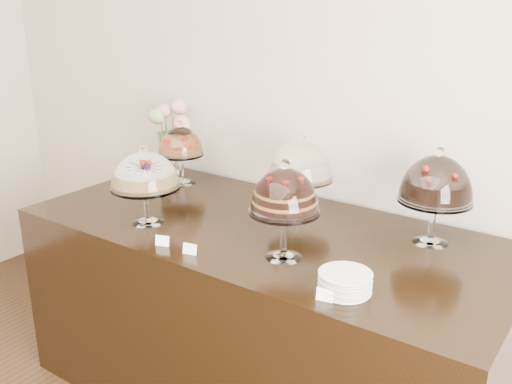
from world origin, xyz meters
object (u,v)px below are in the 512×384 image
Objects in this scene: cake_stand_choco_layer at (285,195)px; plate_stack at (345,282)px; flower_vase at (169,133)px; cake_stand_cheesecake at (301,164)px; cake_stand_fruit_tart at (181,144)px; display_counter at (262,315)px; cake_stand_sugar_sponge at (145,174)px; cake_stand_dark_choco at (436,183)px.

plate_stack is at bearing -19.64° from cake_stand_choco_layer.
flower_vase is at bearing 155.15° from plate_stack.
cake_stand_cheesecake is 0.78m from cake_stand_fruit_tart.
flower_vase is 2.36× the size of plate_stack.
cake_stand_sugar_sponge is at bearing -151.02° from display_counter.
cake_stand_sugar_sponge is 0.94× the size of cake_stand_cheesecake.
cake_stand_choco_layer is at bearing -26.28° from flower_vase.
cake_stand_choco_layer is 1.27m from flower_vase.
flower_vase reaches higher than cake_stand_cheesecake.
cake_stand_fruit_tart is (-0.27, 0.53, -0.01)m from cake_stand_sugar_sponge.
cake_stand_choco_layer is 0.64m from cake_stand_dark_choco.
cake_stand_sugar_sponge is at bearing -176.16° from cake_stand_choco_layer.
flower_vase is at bearing 153.44° from cake_stand_fruit_tart.
display_counter is 5.11× the size of flower_vase.
flower_vase is (-1.56, 0.08, -0.02)m from cake_stand_dark_choco.
cake_stand_choco_layer is at bearing 3.84° from cake_stand_sugar_sponge.
cake_stand_choco_layer is 2.20× the size of plate_stack.
cake_stand_dark_choco reaches higher than cake_stand_fruit_tart.
cake_stand_sugar_sponge is (-0.46, -0.25, 0.68)m from display_counter.
display_counter is at bearing -21.65° from flower_vase.
cake_stand_dark_choco is at bearing 80.67° from plate_stack.
cake_stand_cheesecake is 0.80m from plate_stack.
cake_stand_sugar_sponge is at bearing -155.08° from cake_stand_dark_choco.
cake_stand_fruit_tart is at bearing 153.77° from cake_stand_choco_layer.
cake_stand_sugar_sponge is at bearing -62.87° from cake_stand_fruit_tart.
cake_stand_cheesecake is at bearing 78.75° from display_counter.
cake_stand_dark_choco is at bearing 2.77° from cake_stand_cheesecake.
display_counter is at bearing -20.50° from cake_stand_fruit_tart.
cake_stand_dark_choco is at bearing -0.11° from cake_stand_fruit_tart.
cake_stand_dark_choco reaches higher than plate_stack.
cake_stand_sugar_sponge is 1.04× the size of cake_stand_fruit_tart.
cake_stand_sugar_sponge reaches higher than display_counter.
display_counter is 5.65× the size of cake_stand_cheesecake.
flower_vase reaches higher than plate_stack.
cake_stand_cheesecake is 2.14× the size of plate_stack.
cake_stand_dark_choco is 2.26× the size of plate_stack.
cake_stand_cheesecake reaches higher than plate_stack.
cake_stand_dark_choco is 0.64m from plate_stack.
cake_stand_fruit_tart is 0.82× the size of flower_vase.
cake_stand_dark_choco is 1.40m from cake_stand_fruit_tart.
cake_stand_dark_choco is (0.43, 0.48, 0.00)m from cake_stand_choco_layer.
cake_stand_cheesecake is (-0.20, 0.45, -0.01)m from cake_stand_choco_layer.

